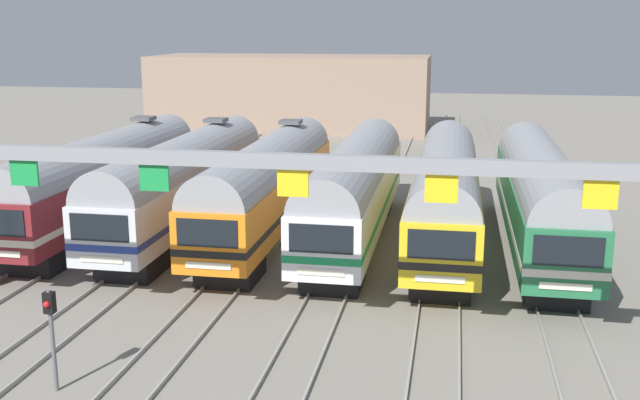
# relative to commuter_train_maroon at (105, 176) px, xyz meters

# --- Properties ---
(ground_plane) EXTENTS (160.00, 160.00, 0.00)m
(ground_plane) POSITION_rel_commuter_train_maroon_xyz_m (10.38, 0.00, -2.69)
(ground_plane) COLOR gray
(track_bed) EXTENTS (22.27, 70.00, 0.15)m
(track_bed) POSITION_rel_commuter_train_maroon_xyz_m (10.38, 17.00, -2.61)
(track_bed) COLOR gray
(track_bed) RESTS_ON ground
(commuter_train_maroon) EXTENTS (2.88, 18.06, 5.05)m
(commuter_train_maroon) POSITION_rel_commuter_train_maroon_xyz_m (0.00, 0.00, 0.00)
(commuter_train_maroon) COLOR maroon
(commuter_train_maroon) RESTS_ON ground
(commuter_train_silver) EXTENTS (2.88, 18.06, 5.05)m
(commuter_train_silver) POSITION_rel_commuter_train_maroon_xyz_m (4.15, 0.00, 0.00)
(commuter_train_silver) COLOR silver
(commuter_train_silver) RESTS_ON ground
(commuter_train_orange) EXTENTS (2.88, 18.06, 5.05)m
(commuter_train_orange) POSITION_rel_commuter_train_maroon_xyz_m (8.30, 0.00, 0.00)
(commuter_train_orange) COLOR orange
(commuter_train_orange) RESTS_ON ground
(commuter_train_white) EXTENTS (2.88, 18.06, 4.77)m
(commuter_train_white) POSITION_rel_commuter_train_maroon_xyz_m (12.46, -0.00, -0.00)
(commuter_train_white) COLOR white
(commuter_train_white) RESTS_ON ground
(commuter_train_yellow) EXTENTS (2.88, 18.06, 4.77)m
(commuter_train_yellow) POSITION_rel_commuter_train_maroon_xyz_m (16.61, -0.00, -0.00)
(commuter_train_yellow) COLOR gold
(commuter_train_yellow) RESTS_ON ground
(commuter_train_green) EXTENTS (2.88, 18.06, 4.77)m
(commuter_train_green) POSITION_rel_commuter_train_maroon_xyz_m (20.76, -0.00, -0.00)
(commuter_train_green) COLOR #236B42
(commuter_train_green) RESTS_ON ground
(catenary_gantry) EXTENTS (26.00, 0.44, 6.97)m
(catenary_gantry) POSITION_rel_commuter_train_maroon_xyz_m (10.38, -13.50, 2.67)
(catenary_gantry) COLOR gray
(catenary_gantry) RESTS_ON ground
(yard_signal_mast) EXTENTS (0.28, 0.35, 2.97)m
(yard_signal_mast) POSITION_rel_commuter_train_maroon_xyz_m (6.23, -16.19, -0.62)
(yard_signal_mast) COLOR #59595E
(yard_signal_mast) RESTS_ON ground
(maintenance_building) EXTENTS (26.49, 10.00, 7.04)m
(maintenance_building) POSITION_rel_commuter_train_maroon_xyz_m (1.07, 38.15, 0.83)
(maintenance_building) COLOR gray
(maintenance_building) RESTS_ON ground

